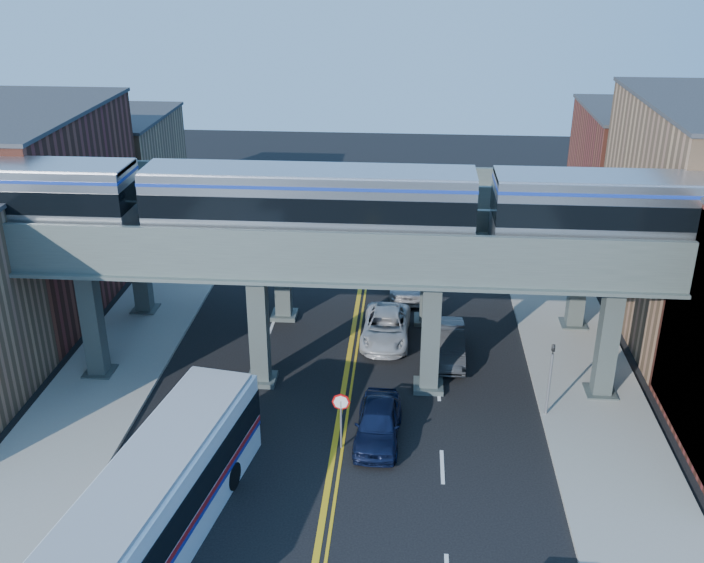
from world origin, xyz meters
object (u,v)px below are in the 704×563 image
at_px(car_lane_d, 409,280).
at_px(stop_sign, 341,412).
at_px(car_lane_b, 447,343).
at_px(car_lane_a, 378,423).
at_px(transit_train, 309,202).
at_px(traffic_signal, 551,372).
at_px(transit_bus, 153,508).
at_px(car_lane_c, 386,327).

bearing_deg(car_lane_d, stop_sign, -98.91).
height_order(car_lane_b, car_lane_d, car_lane_b).
distance_m(car_lane_a, car_lane_d, 15.28).
bearing_deg(transit_train, car_lane_b, 25.32).
relative_size(traffic_signal, transit_bus, 0.30).
relative_size(car_lane_b, car_lane_d, 0.92).
relative_size(transit_bus, car_lane_a, 2.90).
relative_size(transit_train, traffic_signal, 10.81).
distance_m(transit_train, car_lane_c, 10.20).
bearing_deg(car_lane_a, car_lane_d, 87.86).
height_order(transit_bus, car_lane_a, transit_bus).
distance_m(stop_sign, transit_bus, 8.67).
height_order(transit_train, car_lane_c, transit_train).
bearing_deg(car_lane_c, car_lane_b, -26.00).
relative_size(transit_bus, car_lane_d, 2.56).
xyz_separation_m(car_lane_b, car_lane_d, (-2.04, 7.94, -0.04)).
xyz_separation_m(traffic_signal, car_lane_d, (-6.27, 13.00, -1.54)).
xyz_separation_m(transit_bus, car_lane_c, (7.41, 16.07, -1.01)).
bearing_deg(traffic_signal, car_lane_b, 129.90).
xyz_separation_m(car_lane_a, car_lane_b, (3.17, 7.30, 0.01)).
bearing_deg(transit_train, transit_bus, -109.89).
xyz_separation_m(traffic_signal, car_lane_b, (-4.23, 5.06, -1.50)).
xyz_separation_m(traffic_signal, transit_bus, (-14.81, -9.35, -0.55)).
height_order(stop_sign, car_lane_b, stop_sign).
bearing_deg(car_lane_a, traffic_signal, 18.94).
height_order(transit_train, stop_sign, transit_train).
bearing_deg(car_lane_d, transit_train, -111.52).
bearing_deg(transit_bus, car_lane_a, -36.59).
bearing_deg(car_lane_c, traffic_signal, -40.61).
bearing_deg(stop_sign, transit_train, 109.82).
xyz_separation_m(car_lane_a, car_lane_c, (0.00, 8.96, -0.06)).
xyz_separation_m(car_lane_c, car_lane_d, (1.13, 6.28, 0.03)).
distance_m(stop_sign, car_lane_b, 9.36).
bearing_deg(transit_train, stop_sign, -70.18).
bearing_deg(car_lane_c, transit_bus, -113.13).
height_order(transit_train, transit_bus, transit_train).
relative_size(stop_sign, car_lane_b, 0.54).
bearing_deg(stop_sign, car_lane_b, 59.93).
relative_size(car_lane_a, car_lane_c, 0.88).
bearing_deg(car_lane_d, car_lane_a, -93.81).
height_order(traffic_signal, car_lane_b, traffic_signal).
relative_size(transit_train, stop_sign, 16.86).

